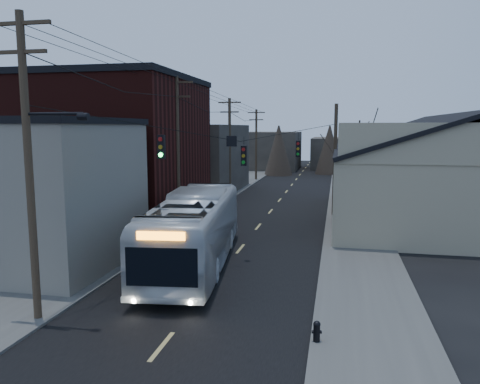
# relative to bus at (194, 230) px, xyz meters

# --- Properties ---
(ground) EXTENTS (160.00, 160.00, 0.00)m
(ground) POSITION_rel_bus_xyz_m (1.56, -10.49, -1.79)
(ground) COLOR black
(ground) RESTS_ON ground
(road_surface) EXTENTS (9.00, 110.00, 0.02)m
(road_surface) POSITION_rel_bus_xyz_m (1.56, 19.51, -1.78)
(road_surface) COLOR black
(road_surface) RESTS_ON ground
(sidewalk_left) EXTENTS (4.00, 110.00, 0.12)m
(sidewalk_left) POSITION_rel_bus_xyz_m (-4.94, 19.51, -1.73)
(sidewalk_left) COLOR #474744
(sidewalk_left) RESTS_ON ground
(sidewalk_right) EXTENTS (4.00, 110.00, 0.12)m
(sidewalk_right) POSITION_rel_bus_xyz_m (8.06, 19.51, -1.73)
(sidewalk_right) COLOR #474744
(sidewalk_right) RESTS_ON ground
(building_clapboard) EXTENTS (8.00, 8.00, 7.00)m
(building_clapboard) POSITION_rel_bus_xyz_m (-7.44, -1.49, 1.71)
(building_clapboard) COLOR gray
(building_clapboard) RESTS_ON ground
(building_brick) EXTENTS (10.00, 12.00, 10.00)m
(building_brick) POSITION_rel_bus_xyz_m (-8.44, 9.51, 3.21)
(building_brick) COLOR black
(building_brick) RESTS_ON ground
(building_left_far) EXTENTS (9.00, 14.00, 7.00)m
(building_left_far) POSITION_rel_bus_xyz_m (-7.94, 25.51, 1.71)
(building_left_far) COLOR #332E29
(building_left_far) RESTS_ON ground
(warehouse) EXTENTS (16.16, 20.60, 7.73)m
(warehouse) POSITION_rel_bus_xyz_m (14.56, 14.51, 0.91)
(warehouse) COLOR gray
(warehouse) RESTS_ON ground
(building_far_left) EXTENTS (10.00, 12.00, 6.00)m
(building_far_left) POSITION_rel_bus_xyz_m (-4.44, 54.51, 1.21)
(building_far_left) COLOR #332E29
(building_far_left) RESTS_ON ground
(building_far_right) EXTENTS (12.00, 14.00, 5.00)m
(building_far_right) POSITION_rel_bus_xyz_m (8.56, 59.51, 0.71)
(building_far_right) COLOR #332E29
(building_far_right) RESTS_ON ground
(bare_tree) EXTENTS (0.40, 0.40, 7.20)m
(bare_tree) POSITION_rel_bus_xyz_m (8.06, 9.51, 1.81)
(bare_tree) COLOR black
(bare_tree) RESTS_ON ground
(utility_lines) EXTENTS (11.24, 45.28, 10.50)m
(utility_lines) POSITION_rel_bus_xyz_m (-1.55, 13.65, 3.16)
(utility_lines) COLOR #382B1E
(utility_lines) RESTS_ON ground
(bus) EXTENTS (4.50, 13.11, 3.58)m
(bus) POSITION_rel_bus_xyz_m (0.00, 0.00, 0.00)
(bus) COLOR silver
(bus) RESTS_ON ground
(parked_car) EXTENTS (1.71, 3.97, 1.27)m
(parked_car) POSITION_rel_bus_xyz_m (-2.74, 15.84, -1.15)
(parked_car) COLOR #979B9F
(parked_car) RESTS_ON ground
(fire_hydrant) EXTENTS (0.32, 0.23, 0.67)m
(fire_hydrant) POSITION_rel_bus_xyz_m (6.26, -7.37, -1.31)
(fire_hydrant) COLOR black
(fire_hydrant) RESTS_ON sidewalk_right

